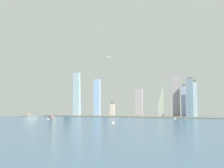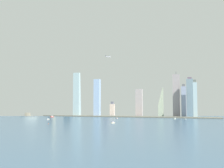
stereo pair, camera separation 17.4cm
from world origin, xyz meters
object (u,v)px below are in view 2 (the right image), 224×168
Objects in this scene: observation_tower at (54,77)px; stadium_dome at (30,113)px; skyscraper_1 at (139,103)px; skyscraper_7 at (176,95)px; skyscraper_0 at (112,110)px; boat_4 at (175,119)px; skyscraper_12 at (51,108)px; boat_2 at (113,123)px; skyscraper_3 at (97,98)px; skyscraper_4 at (68,98)px; boat_3 at (117,118)px; skyscraper_13 at (106,104)px; skyscraper_10 at (128,103)px; skyscraper_2 at (77,94)px; skyscraper_5 at (184,101)px; skyscraper_11 at (68,108)px; boat_5 at (48,119)px; skyscraper_9 at (195,99)px; channel_buoy_0 at (48,123)px; skyscraper_8 at (161,102)px; airplane at (108,57)px; skyscraper_6 at (190,97)px; boat_1 at (185,119)px; boat_0 at (52,117)px.

observation_tower reaches higher than stadium_dome.
skyscraper_7 reaches higher than skyscraper_1.
skyscraper_0 is 263.18m from boat_4.
skyscraper_12 is 5.36× the size of boat_2.
stadium_dome is 281.41m from skyscraper_3.
skyscraper_4 is at bearing 93.11° from boat_4.
skyscraper_7 reaches higher than boat_3.
skyscraper_3 is 83.45m from skyscraper_13.
observation_tower reaches higher than skyscraper_12.
skyscraper_4 is at bearing 44.13° from stadium_dome.
stadium_dome is 0.69× the size of skyscraper_10.
skyscraper_5 is (395.34, 63.17, -25.86)m from skyscraper_2.
boat_4 is (148.04, 205.04, 0.25)m from boat_2.
skyscraper_11 is 6.69× the size of boat_2.
boat_5 is (131.22, -252.09, -27.57)m from skyscraper_12.
stadium_dome is 86.90m from skyscraper_12.
skyscraper_7 is at bearing 137.57° from skyscraper_5.
skyscraper_5 is 1.23× the size of skyscraper_13.
skyscraper_3 is at bearing -171.68° from skyscraper_1.
skyscraper_3 is at bearing -44.18° from boat_5.
skyscraper_9 is at bearing -2.92° from boat_2.
skyscraper_3 is 61.73× the size of channel_buoy_0.
boat_5 is at bearing -121.54° from skyscraper_10.
skyscraper_4 reaches higher than skyscraper_5.
skyscraper_0 is (246.85, 2.15, -131.33)m from observation_tower.
skyscraper_3 is 1.07× the size of skyscraper_9.
skyscraper_8 is 133.50m from skyscraper_10.
airplane is (-186.71, -97.97, 170.11)m from skyscraper_8.
boat_3 is at bearing -138.63° from skyscraper_6.
skyscraper_3 is at bearing 5.64° from skyscraper_2.
skyscraper_3 is 12.46× the size of boat_2.
skyscraper_7 is at bearing 23.61° from boat_4.
skyscraper_9 reaches higher than stadium_dome.
channel_buoy_0 is at bearing -61.79° from skyscraper_12.
skyscraper_2 is 326.47m from skyscraper_8.
skyscraper_9 is at bearing -45.39° from skyscraper_7.
channel_buoy_0 is (-362.81, -364.27, -61.75)m from skyscraper_9.
skyscraper_6 is at bearing 26.23° from skyscraper_7.
skyscraper_7 is 436.56m from skyscraper_11.
observation_tower is 558.04m from skyscraper_9.
boat_1 is at bearing -88.76° from skyscraper_5.
skyscraper_10 is at bearing 14.11° from observation_tower.
skyscraper_7 is 1.29× the size of skyscraper_9.
skyscraper_10 is 1.70× the size of skyscraper_12.
skyscraper_12 is (-318.89, -53.66, -22.33)m from skyscraper_10.
boat_0 is at bearing -146.96° from boat_1.
skyscraper_7 is 1.74× the size of skyscraper_13.
skyscraper_10 is at bearing 139.43° from boat_3.
skyscraper_13 is (-344.19, 65.05, -16.71)m from skyscraper_9.
stadium_dome is 0.59× the size of skyscraper_5.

